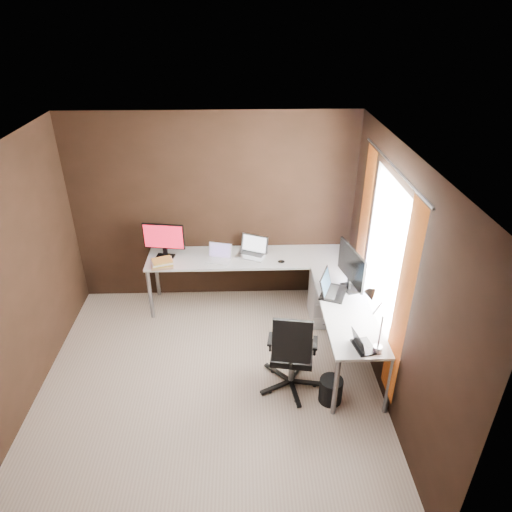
{
  "coord_description": "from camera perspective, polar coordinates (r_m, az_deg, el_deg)",
  "views": [
    {
      "loc": [
        0.37,
        -3.58,
        3.59
      ],
      "look_at": [
        0.52,
        0.95,
        1.05
      ],
      "focal_mm": 32.0,
      "sensor_mm": 36.0,
      "label": 1
    }
  ],
  "objects": [
    {
      "name": "monitor_right",
      "position": [
        5.15,
        11.84,
        -1.33
      ],
      "size": [
        0.2,
        0.62,
        0.51
      ],
      "rotation": [
        0.0,
        0.0,
        1.78
      ],
      "color": "black",
      "rests_on": "desk"
    },
    {
      "name": "office_chair",
      "position": [
        4.87,
        4.44,
        -13.51
      ],
      "size": [
        0.55,
        0.56,
        0.98
      ],
      "rotation": [
        0.0,
        0.0,
        -0.17
      ],
      "color": "black",
      "rests_on": "ground"
    },
    {
      "name": "book_stack",
      "position": [
        5.73,
        -11.63,
        -0.87
      ],
      "size": [
        0.3,
        0.27,
        0.09
      ],
      "rotation": [
        0.0,
        0.0,
        0.26
      ],
      "color": "tan",
      "rests_on": "desk"
    },
    {
      "name": "monitor_left",
      "position": [
        5.83,
        -11.45,
        2.13
      ],
      "size": [
        0.52,
        0.18,
        0.46
      ],
      "rotation": [
        0.0,
        0.0,
        -0.15
      ],
      "color": "black",
      "rests_on": "desk"
    },
    {
      "name": "laptop_white",
      "position": [
        5.76,
        -4.62,
        -0.04
      ],
      "size": [
        0.34,
        0.28,
        0.2
      ],
      "rotation": [
        0.0,
        0.0,
        -0.26
      ],
      "color": "silver",
      "rests_on": "desk"
    },
    {
      "name": "laptop_silver",
      "position": [
        5.86,
        -0.42,
        0.65
      ],
      "size": [
        0.43,
        0.38,
        0.24
      ],
      "rotation": [
        0.0,
        0.0,
        -0.43
      ],
      "color": "silver",
      "rests_on": "desk"
    },
    {
      "name": "mouse_corner",
      "position": [
        5.69,
        3.19,
        -0.7
      ],
      "size": [
        0.09,
        0.06,
        0.04
      ],
      "primitive_type": "ellipsoid",
      "rotation": [
        0.0,
        0.0,
        -0.03
      ],
      "color": "black",
      "rests_on": "desk"
    },
    {
      "name": "wastebasket",
      "position": [
        4.88,
        9.32,
        -16.21
      ],
      "size": [
        0.31,
        0.31,
        0.27
      ],
      "primitive_type": "cylinder",
      "rotation": [
        0.0,
        0.0,
        -0.36
      ],
      "color": "black",
      "rests_on": "ground"
    },
    {
      "name": "desk_lamp",
      "position": [
        4.28,
        14.49,
        -6.91
      ],
      "size": [
        0.2,
        0.23,
        0.63
      ],
      "rotation": [
        0.0,
        0.0,
        0.13
      ],
      "color": "slate",
      "rests_on": "desk"
    },
    {
      "name": "laptop_black_big",
      "position": [
        5.16,
        9.3,
        -4.07
      ],
      "size": [
        0.38,
        0.44,
        0.24
      ],
      "rotation": [
        0.0,
        0.0,
        1.19
      ],
      "color": "black",
      "rests_on": "desk"
    },
    {
      "name": "mouse_left",
      "position": [
        5.73,
        -11.11,
        -1.05
      ],
      "size": [
        0.1,
        0.07,
        0.04
      ],
      "primitive_type": "ellipsoid",
      "rotation": [
        0.0,
        0.0,
        0.08
      ],
      "color": "black",
      "rests_on": "desk"
    },
    {
      "name": "room",
      "position": [
        4.32,
        -1.94,
        -3.09
      ],
      "size": [
        3.6,
        3.6,
        2.5
      ],
      "color": "#C2AC97",
      "rests_on": "ground"
    },
    {
      "name": "laptop_black_small",
      "position": [
        4.47,
        13.08,
        -10.72
      ],
      "size": [
        0.23,
        0.28,
        0.17
      ],
      "rotation": [
        0.0,
        0.0,
        1.77
      ],
      "color": "black",
      "rests_on": "desk"
    },
    {
      "name": "desk",
      "position": [
        5.48,
        3.38,
        -2.83
      ],
      "size": [
        2.65,
        2.25,
        0.73
      ],
      "color": "silver",
      "rests_on": "ground"
    },
    {
      "name": "drawer_pedestal",
      "position": [
        5.86,
        8.92,
        -5.26
      ],
      "size": [
        0.42,
        0.5,
        0.6
      ],
      "primitive_type": "cube",
      "color": "silver",
      "rests_on": "ground"
    }
  ]
}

